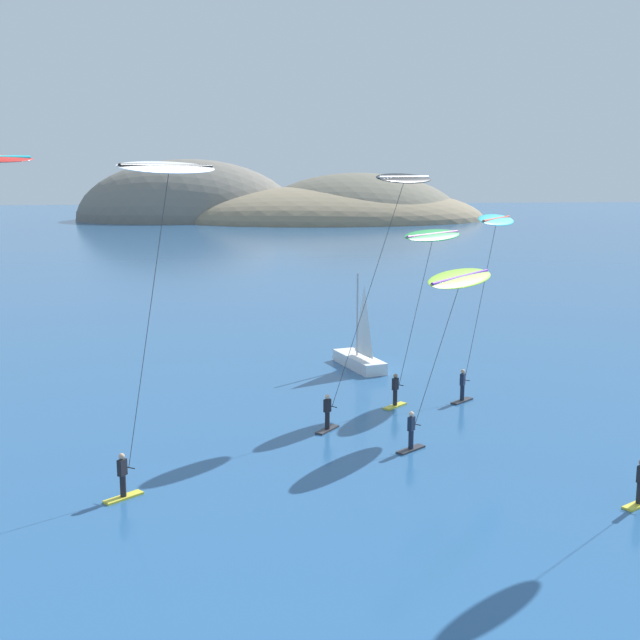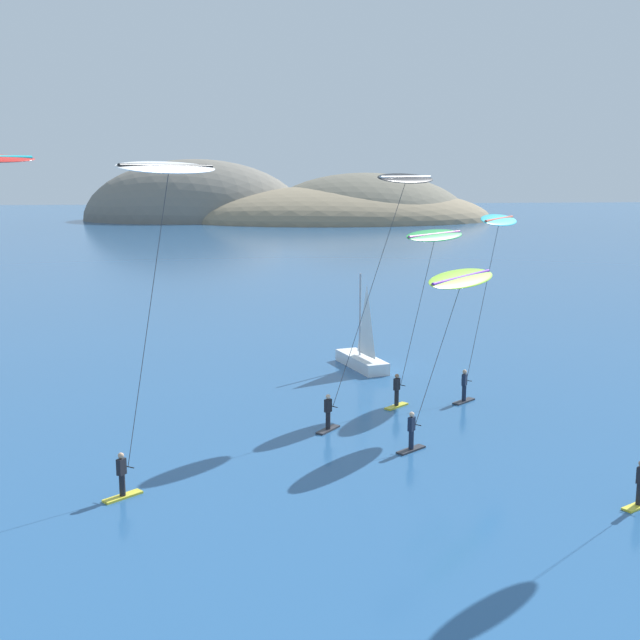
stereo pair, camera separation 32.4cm
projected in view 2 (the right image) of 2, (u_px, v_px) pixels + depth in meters
The scene contains 7 objects.
headland_island at pixel (301, 220), 199.65m from camera, with size 100.39×56.03×29.71m.
sailboat_near at pixel (360, 356), 48.57m from camera, with size 2.62×5.94×5.70m.
kitesurfer_green at pixel (432, 249), 41.20m from camera, with size 5.39×5.23×8.75m.
kitesurfer_black at pixel (399, 201), 38.80m from camera, with size 7.07×6.81×11.64m.
kitesurfer_lime at pixel (459, 288), 36.23m from camera, with size 6.35×6.81×7.25m.
kitesurfer_cyan at pixel (497, 232), 43.72m from camera, with size 5.80×7.41×9.40m.
kitesurfer_white at pixel (165, 193), 29.70m from camera, with size 4.69×6.04×12.10m.
Camera 2 is at (-1.48, -2.17, 11.61)m, focal length 45.00 mm.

